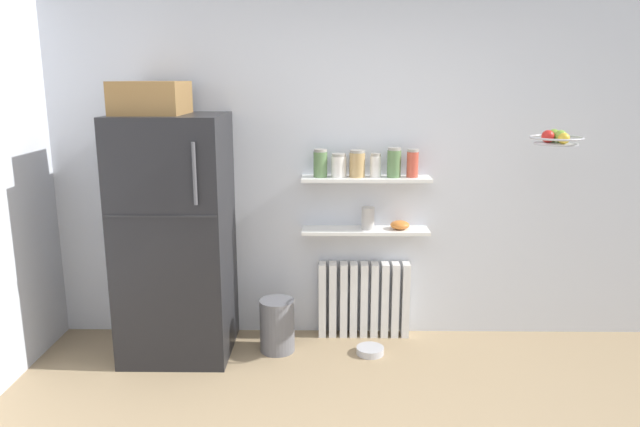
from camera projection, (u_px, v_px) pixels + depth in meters
name	position (u px, v px, depth m)	size (l,w,h in m)	color
back_wall	(344.00, 168.00, 4.49)	(7.04, 0.10, 2.60)	silver
refrigerator	(174.00, 230.00, 4.20)	(0.75, 0.73, 1.95)	black
radiator	(364.00, 300.00, 4.59)	(0.70, 0.12, 0.59)	white
wall_shelf_lower	(365.00, 231.00, 4.43)	(0.94, 0.22, 0.03)	white
wall_shelf_upper	(366.00, 179.00, 4.35)	(0.94, 0.22, 0.03)	white
storage_jar_0	(320.00, 163.00, 4.32)	(0.10, 0.10, 0.20)	#5B7F4C
storage_jar_1	(339.00, 166.00, 4.33)	(0.11, 0.11, 0.17)	silver
storage_jar_2	(357.00, 164.00, 4.32)	(0.11, 0.11, 0.20)	tan
storage_jar_3	(376.00, 165.00, 4.32)	(0.08, 0.08, 0.18)	silver
storage_jar_4	(394.00, 163.00, 4.32)	(0.10, 0.10, 0.22)	#5B7F4C
storage_jar_5	(413.00, 163.00, 4.32)	(0.09, 0.09, 0.21)	#C64C38
vase	(368.00, 218.00, 4.41)	(0.10, 0.10, 0.17)	#B2ADA8
shelf_bowl	(400.00, 225.00, 4.42)	(0.14, 0.14, 0.06)	orange
trash_bin	(277.00, 325.00, 4.35)	(0.25, 0.25, 0.39)	slate
pet_food_bowl	(370.00, 350.00, 4.33)	(0.20, 0.20, 0.05)	#B7B7BC
hanging_fruit_basket	(556.00, 138.00, 3.86)	(0.34, 0.34, 0.10)	#B2B2B7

